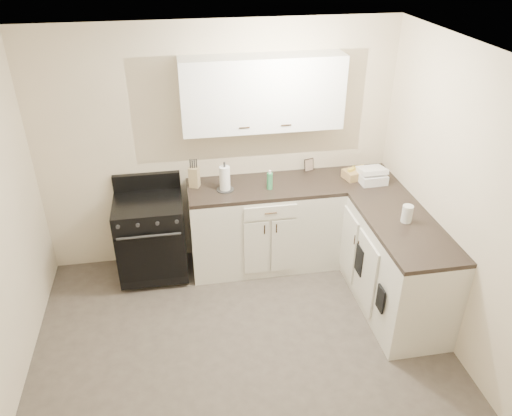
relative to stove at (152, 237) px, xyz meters
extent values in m
plane|color=#473F38|center=(0.75, -1.48, -0.46)|extent=(3.60, 3.60, 0.00)
plane|color=white|center=(0.75, -1.48, 2.04)|extent=(3.60, 3.60, 0.00)
plane|color=beige|center=(0.75, 0.32, 0.79)|extent=(3.60, 0.00, 3.60)
plane|color=beige|center=(2.55, -1.48, 0.79)|extent=(0.00, 3.60, 3.60)
cube|color=silver|center=(1.17, 0.02, -0.01)|extent=(1.55, 0.60, 0.90)
cube|color=silver|center=(2.25, -0.63, -0.01)|extent=(0.60, 1.90, 0.90)
cube|color=black|center=(1.17, 0.02, 0.46)|extent=(1.55, 0.60, 0.04)
cube|color=black|center=(2.25, -0.63, 0.46)|extent=(0.60, 1.90, 0.04)
cube|color=white|center=(1.17, 0.18, 1.38)|extent=(1.55, 0.30, 0.70)
cube|color=black|center=(0.00, 0.00, 0.00)|extent=(0.68, 0.58, 0.82)
cube|color=tan|center=(0.48, 0.12, 0.58)|extent=(0.12, 0.11, 0.21)
cylinder|color=white|center=(0.77, -0.01, 0.61)|extent=(0.13, 0.13, 0.25)
cylinder|color=#389459|center=(1.21, -0.06, 0.57)|extent=(0.06, 0.06, 0.17)
cube|color=black|center=(1.70, 0.28, 0.55)|extent=(0.11, 0.06, 0.13)
cube|color=tan|center=(2.14, 0.03, 0.52)|extent=(0.30, 0.23, 0.09)
cube|color=white|center=(2.26, -0.09, 0.53)|extent=(0.27, 0.25, 0.10)
cylinder|color=silver|center=(2.27, -0.88, 0.56)|extent=(0.11, 0.11, 0.16)
cube|color=black|center=(1.93, -1.31, 0.00)|extent=(0.02, 0.13, 0.23)
cube|color=black|center=(1.93, -0.79, 0.04)|extent=(0.02, 0.16, 0.29)
camera|label=1|loc=(0.31, -4.36, 2.78)|focal=35.00mm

